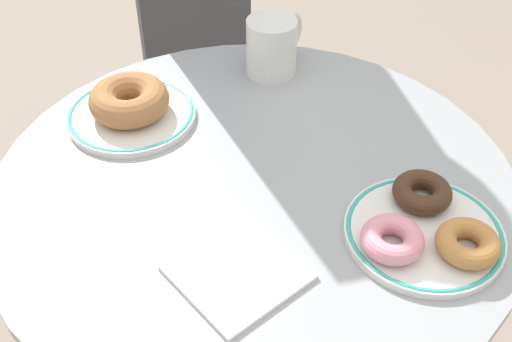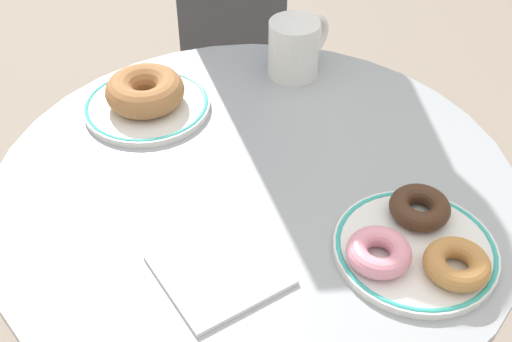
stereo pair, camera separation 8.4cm
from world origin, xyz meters
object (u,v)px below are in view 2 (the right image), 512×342
donut_old_fashioned (457,264)px  paper_napkin (219,269)px  plate_right (415,249)px  coffee_mug (295,47)px  plate_left (148,105)px  donut_chocolate (420,207)px  donut_pink_frosted (379,252)px  donut_cinnamon (146,90)px  cafe_table (255,277)px

donut_old_fashioned → paper_napkin: 0.27m
plate_right → coffee_mug: (-0.36, 0.20, 0.04)m
plate_left → coffee_mug: 0.25m
plate_right → paper_napkin: size_ratio=1.47×
plate_right → donut_chocolate: 0.06m
donut_pink_frosted → paper_napkin: 0.18m
donut_cinnamon → donut_chocolate: donut_cinnamon is taller
plate_left → donut_chocolate: size_ratio=2.56×
plate_left → plate_right: (0.46, 0.03, 0.00)m
plate_left → donut_chocolate: 0.44m
coffee_mug → plate_right: bearing=-28.5°
plate_right → donut_cinnamon: 0.46m
cafe_table → donut_cinnamon: donut_cinnamon is taller
plate_left → donut_cinnamon: (-0.00, 0.00, 0.03)m
cafe_table → donut_old_fashioned: 0.37m
donut_cinnamon → donut_pink_frosted: size_ratio=1.58×
plate_right → donut_old_fashioned: (0.05, -0.00, 0.02)m
plate_right → donut_old_fashioned: 0.06m
plate_left → donut_cinnamon: donut_cinnamon is taller
plate_right → plate_left: bearing=-175.8°
plate_right → coffee_mug: 0.42m
cafe_table → donut_old_fashioned: bearing=6.8°
donut_chocolate → paper_napkin: 0.26m
donut_chocolate → donut_pink_frosted: same height
plate_right → donut_pink_frosted: bearing=-112.5°
plate_left → coffee_mug: (0.09, 0.23, 0.04)m
donut_chocolate → coffee_mug: size_ratio=0.61×
donut_old_fashioned → donut_pink_frosted: 0.09m
coffee_mug → donut_chocolate: bearing=-24.3°
donut_chocolate → donut_pink_frosted: bearing=-86.0°
donut_cinnamon → coffee_mug: coffee_mug is taller
plate_right → donut_pink_frosted: 0.06m
cafe_table → donut_pink_frosted: size_ratio=9.90×
donut_cinnamon → paper_napkin: (0.31, -0.15, -0.03)m
donut_pink_frosted → coffee_mug: 0.42m
donut_old_fashioned → donut_chocolate: same height
coffee_mug → paper_napkin: bearing=-60.1°
cafe_table → donut_chocolate: (0.20, 0.08, 0.23)m
cafe_table → donut_chocolate: donut_chocolate is taller
donut_cinnamon → paper_napkin: bearing=-25.3°
paper_napkin → donut_chocolate: bearing=62.0°
donut_pink_frosted → coffee_mug: size_ratio=0.61×
donut_cinnamon → donut_pink_frosted: (0.44, -0.02, -0.01)m
donut_pink_frosted → paper_napkin: (-0.13, -0.13, -0.02)m
cafe_table → plate_right: bearing=9.0°
paper_napkin → plate_right: bearing=50.9°
paper_napkin → donut_old_fashioned: bearing=41.7°
plate_left → donut_pink_frosted: 0.44m
donut_chocolate → paper_napkin: size_ratio=0.57×
donut_old_fashioned → donut_cinnamon: bearing=-176.5°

